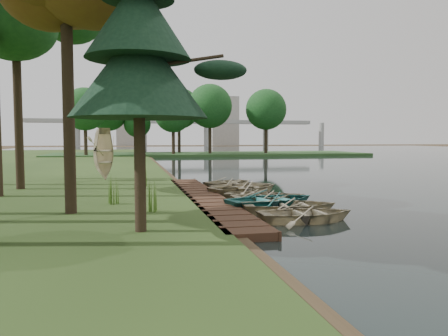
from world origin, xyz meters
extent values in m
plane|color=#3D2F1D|center=(0.00, 0.00, 0.00)|extent=(300.00, 300.00, 0.00)
cube|color=#3A2316|center=(-1.60, 0.00, 0.15)|extent=(1.60, 16.00, 0.30)
cube|color=#284A21|center=(8.00, 50.00, 0.23)|extent=(50.00, 14.00, 0.45)
cylinder|color=black|center=(-15.33, 50.00, 2.85)|extent=(0.50, 0.50, 4.80)
sphere|color=#18481A|center=(-15.33, 50.00, 6.45)|extent=(5.60, 5.60, 5.60)
cylinder|color=black|center=(-8.67, 50.00, 2.85)|extent=(0.50, 0.50, 4.80)
sphere|color=#18481A|center=(-8.67, 50.00, 6.45)|extent=(5.60, 5.60, 5.60)
cylinder|color=black|center=(-2.00, 50.00, 2.85)|extent=(0.50, 0.50, 4.80)
sphere|color=#18481A|center=(-2.00, 50.00, 6.45)|extent=(5.60, 5.60, 5.60)
cylinder|color=black|center=(4.67, 50.00, 2.85)|extent=(0.50, 0.50, 4.80)
sphere|color=#18481A|center=(4.67, 50.00, 6.45)|extent=(5.60, 5.60, 5.60)
cylinder|color=black|center=(11.33, 50.00, 2.85)|extent=(0.50, 0.50, 4.80)
sphere|color=#18481A|center=(11.33, 50.00, 6.45)|extent=(5.60, 5.60, 5.60)
cylinder|color=black|center=(18.00, 50.00, 2.85)|extent=(0.50, 0.50, 4.80)
sphere|color=#18481A|center=(18.00, 50.00, 6.45)|extent=(5.60, 5.60, 5.60)
cylinder|color=black|center=(24.67, 50.00, 2.85)|extent=(0.50, 0.50, 4.80)
sphere|color=#18481A|center=(24.67, 50.00, 6.45)|extent=(5.60, 5.60, 5.60)
cube|color=#A5A5A0|center=(10.00, 120.00, 8.00)|extent=(90.00, 4.00, 1.20)
cylinder|color=#A5A5A0|center=(-20.00, 120.00, 4.00)|extent=(1.80, 1.80, 8.00)
cylinder|color=#A5A5A0|center=(0.00, 120.00, 4.00)|extent=(1.80, 1.80, 8.00)
cylinder|color=#A5A5A0|center=(20.00, 120.00, 4.00)|extent=(1.80, 1.80, 8.00)
cylinder|color=#A5A5A0|center=(40.00, 120.00, 4.00)|extent=(1.80, 1.80, 8.00)
cylinder|color=#A5A5A0|center=(60.00, 120.00, 4.00)|extent=(1.80, 1.80, 8.00)
cube|color=#A5A5A0|center=(30.00, 140.00, 9.00)|extent=(10.00, 8.00, 18.00)
cube|color=#A5A5A0|center=(-5.00, 145.00, 6.00)|extent=(8.00, 8.00, 12.00)
imported|color=#C2B38C|center=(1.00, -5.51, 0.40)|extent=(3.39, 2.42, 0.70)
imported|color=#C2B38C|center=(1.03, -3.85, 0.43)|extent=(3.89, 2.96, 0.75)
imported|color=#2B7974|center=(0.78, -2.52, 0.46)|extent=(4.48, 3.68, 0.81)
imported|color=#C2B38C|center=(1.09, -1.19, 0.40)|extent=(3.44, 2.50, 0.70)
imported|color=#C2B38C|center=(0.86, -0.11, 0.37)|extent=(3.59, 3.03, 0.63)
imported|color=#C2B38C|center=(0.83, 1.85, 0.46)|extent=(4.69, 4.05, 0.81)
imported|color=#C2B38C|center=(0.97, 2.79, 0.42)|extent=(4.20, 3.50, 0.75)
imported|color=#C2B38C|center=(1.22, 4.33, 0.37)|extent=(3.53, 2.89, 0.64)
imported|color=#C2B38C|center=(0.83, 5.56, 0.37)|extent=(3.58, 3.02, 0.63)
imported|color=#C2B38C|center=(-6.41, 8.42, 0.63)|extent=(3.95, 3.86, 0.67)
cylinder|color=black|center=(-6.93, -3.50, 4.24)|extent=(0.40, 0.40, 7.87)
cylinder|color=black|center=(-10.38, 4.63, 4.72)|extent=(0.42, 0.42, 8.84)
ellipsoid|color=#18481A|center=(-10.38, 4.63, 9.14)|extent=(4.64, 4.64, 3.94)
cylinder|color=black|center=(-8.70, 10.05, 5.86)|extent=(0.46, 0.46, 11.12)
ellipsoid|color=#18481A|center=(-8.70, 10.05, 11.42)|extent=(5.00, 5.00, 4.25)
cylinder|color=black|center=(-4.64, -7.02, 2.15)|extent=(0.32, 0.32, 3.70)
cone|color=black|center=(-4.64, -7.02, 4.77)|extent=(3.80, 3.80, 2.60)
cone|color=black|center=(-4.64, -7.02, 6.20)|extent=(2.90, 2.90, 2.25)
cone|color=#3F661E|center=(-4.05, -3.81, 0.85)|extent=(0.60, 0.60, 1.10)
cone|color=#3F661E|center=(-5.53, -1.59, 0.83)|extent=(0.60, 0.60, 1.06)
cone|color=#3F661E|center=(-4.42, 3.24, 0.77)|extent=(0.60, 0.60, 0.94)
cone|color=#3F661E|center=(-4.24, 4.64, 0.85)|extent=(0.60, 0.60, 1.10)
camera|label=1|loc=(-4.96, -19.38, 2.94)|focal=35.00mm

